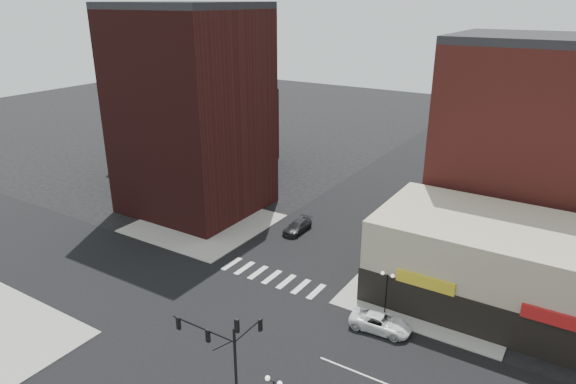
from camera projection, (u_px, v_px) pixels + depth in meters
The scene contains 13 objects.
ground at pixel (220, 318), 44.84m from camera, with size 240.00×240.00×0.00m, color black.
road_ew at pixel (220, 318), 44.84m from camera, with size 200.00×14.00×0.02m, color black.
road_ns at pixel (220, 318), 44.83m from camera, with size 14.00×200.00×0.02m, color black.
sidewalk_nw at pixel (204, 223), 63.52m from camera, with size 15.00×15.00×0.12m, color gray.
sidewalk_ne at pixel (435, 290), 49.04m from camera, with size 15.00×15.00×0.12m, color gray.
building_nw at pixel (192, 114), 64.52m from camera, with size 16.00×15.00×25.00m, color #351211.
building_nw_low at pixel (199, 127), 85.57m from camera, with size 20.00×18.00×12.00m, color #351211.
building_ne_midrise at pixel (530, 150), 54.78m from camera, with size 18.00×15.00×22.00m, color maroon.
building_ne_row at pixel (514, 276), 45.04m from camera, with size 24.20×12.20×8.00m.
traffic_signal at pixel (227, 347), 33.28m from camera, with size 5.59×3.09×7.77m.
street_lamp_ne at pixel (387, 283), 44.01m from camera, with size 1.22×0.32×4.16m.
white_suv at pixel (381, 322), 42.98m from camera, with size 2.38×5.16×1.43m, color white.
dark_sedan_north at pixel (297, 227), 61.10m from camera, with size 1.88×4.63×1.34m, color black.
Camera 1 is at (25.31, -28.99, 26.19)m, focal length 32.00 mm.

